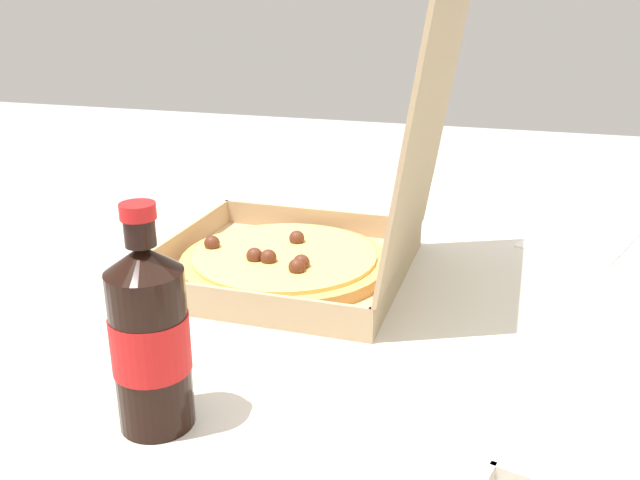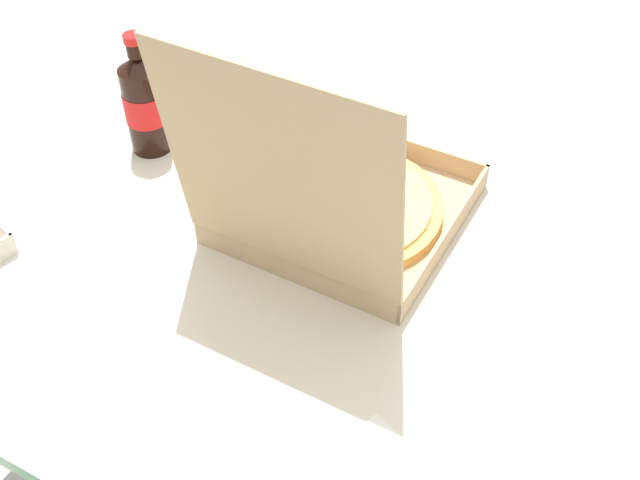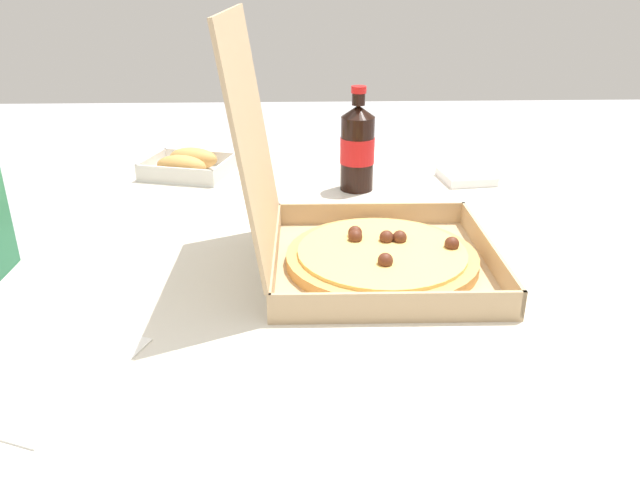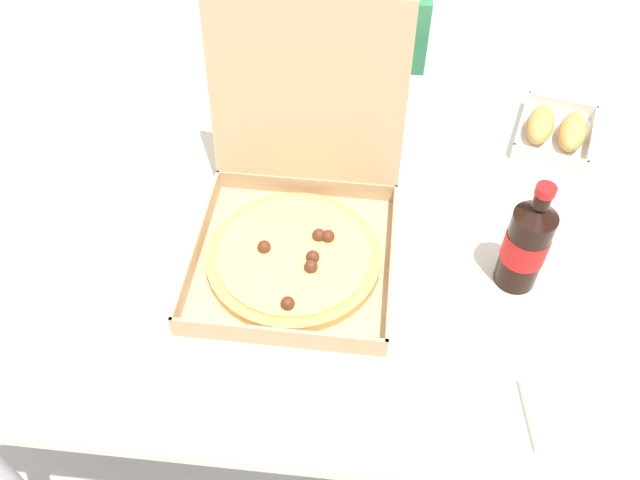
# 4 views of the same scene
# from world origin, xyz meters

# --- Properties ---
(dining_table) EXTENTS (1.37, 0.97, 0.71)m
(dining_table) POSITION_xyz_m (0.00, 0.00, 0.64)
(dining_table) COLOR silver
(dining_table) RESTS_ON ground_plane
(pizza_box_open) EXTENTS (0.35, 0.41, 0.39)m
(pizza_box_open) POSITION_xyz_m (-0.06, -0.08, 0.76)
(pizza_box_open) COLOR tan
(pizza_box_open) RESTS_ON dining_table
(bread_side_box) EXTENTS (0.19, 0.22, 0.06)m
(bread_side_box) POSITION_xyz_m (0.45, 0.28, 0.73)
(bread_side_box) COLOR white
(bread_side_box) RESTS_ON dining_table
(cola_bottle) EXTENTS (0.07, 0.07, 0.22)m
(cola_bottle) POSITION_xyz_m (0.33, -0.11, 0.80)
(cola_bottle) COLOR black
(cola_bottle) RESTS_ON dining_table
(paper_menu) EXTENTS (0.25, 0.21, 0.00)m
(paper_menu) POSITION_xyz_m (-0.34, 0.32, 0.71)
(paper_menu) COLOR white
(paper_menu) RESTS_ON dining_table
(napkin_pile) EXTENTS (0.12, 0.12, 0.02)m
(napkin_pile) POSITION_xyz_m (0.38, -0.36, 0.72)
(napkin_pile) COLOR white
(napkin_pile) RESTS_ON dining_table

